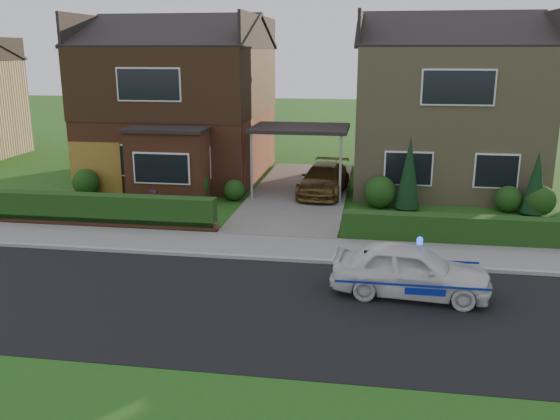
# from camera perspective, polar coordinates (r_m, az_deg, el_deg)

# --- Properties ---
(ground) EXTENTS (120.00, 120.00, 0.00)m
(ground) POSITION_cam_1_polar(r_m,az_deg,el_deg) (13.86, -3.79, -9.14)
(ground) COLOR #1F5216
(ground) RESTS_ON ground
(road) EXTENTS (60.00, 6.00, 0.02)m
(road) POSITION_cam_1_polar(r_m,az_deg,el_deg) (13.86, -3.79, -9.14)
(road) COLOR black
(road) RESTS_ON ground
(kerb) EXTENTS (60.00, 0.16, 0.12)m
(kerb) POSITION_cam_1_polar(r_m,az_deg,el_deg) (16.60, -1.49, -4.68)
(kerb) COLOR #9E9993
(kerb) RESTS_ON ground
(sidewalk) EXTENTS (60.00, 2.00, 0.10)m
(sidewalk) POSITION_cam_1_polar(r_m,az_deg,el_deg) (17.58, -0.88, -3.57)
(sidewalk) COLOR slate
(sidewalk) RESTS_ON ground
(driveway) EXTENTS (3.80, 12.00, 0.12)m
(driveway) POSITION_cam_1_polar(r_m,az_deg,el_deg) (24.15, 1.91, 1.65)
(driveway) COLOR #666059
(driveway) RESTS_ON ground
(house_left) EXTENTS (7.50, 9.53, 7.25)m
(house_left) POSITION_cam_1_polar(r_m,az_deg,el_deg) (27.66, -9.45, 11.05)
(house_left) COLOR brown
(house_left) RESTS_ON ground
(house_right) EXTENTS (7.50, 8.06, 7.25)m
(house_right) POSITION_cam_1_polar(r_m,az_deg,el_deg) (26.54, 15.54, 10.22)
(house_right) COLOR #9B885F
(house_right) RESTS_ON ground
(carport_link) EXTENTS (3.80, 3.00, 2.77)m
(carport_link) POSITION_cam_1_polar(r_m,az_deg,el_deg) (23.63, 1.95, 7.76)
(carport_link) COLOR black
(carport_link) RESTS_ON ground
(garage_door) EXTENTS (2.20, 0.10, 2.10)m
(garage_door) POSITION_cam_1_polar(r_m,az_deg,el_deg) (25.31, -17.29, 3.89)
(garage_door) COLOR brown
(garage_door) RESTS_ON ground
(dwarf_wall) EXTENTS (7.70, 0.25, 0.36)m
(dwarf_wall) POSITION_cam_1_polar(r_m,az_deg,el_deg) (20.38, -16.57, -1.19)
(dwarf_wall) COLOR brown
(dwarf_wall) RESTS_ON ground
(hedge_left) EXTENTS (7.50, 0.55, 0.90)m
(hedge_left) POSITION_cam_1_polar(r_m,az_deg,el_deg) (20.56, -16.36, -1.56)
(hedge_left) COLOR #143510
(hedge_left) RESTS_ON ground
(hedge_right) EXTENTS (7.50, 0.55, 0.80)m
(hedge_right) POSITION_cam_1_polar(r_m,az_deg,el_deg) (18.78, 17.55, -3.22)
(hedge_right) COLOR #143510
(hedge_right) RESTS_ON ground
(shrub_left_far) EXTENTS (1.08, 1.08, 1.08)m
(shrub_left_far) POSITION_cam_1_polar(r_m,az_deg,el_deg) (25.12, -18.17, 2.55)
(shrub_left_far) COLOR #143510
(shrub_left_far) RESTS_ON ground
(shrub_left_mid) EXTENTS (1.32, 1.32, 1.32)m
(shrub_left_mid) POSITION_cam_1_polar(r_m,az_deg,el_deg) (23.22, -8.46, 2.47)
(shrub_left_mid) COLOR #143510
(shrub_left_mid) RESTS_ON ground
(shrub_left_near) EXTENTS (0.84, 0.84, 0.84)m
(shrub_left_near) POSITION_cam_1_polar(r_m,az_deg,el_deg) (23.14, -4.43, 1.93)
(shrub_left_near) COLOR #143510
(shrub_left_near) RESTS_ON ground
(shrub_right_near) EXTENTS (1.20, 1.20, 1.20)m
(shrub_right_near) POSITION_cam_1_polar(r_m,az_deg,el_deg) (22.30, 9.60, 1.73)
(shrub_right_near) COLOR #143510
(shrub_right_near) RESTS_ON ground
(shrub_right_mid) EXTENTS (0.96, 0.96, 0.96)m
(shrub_right_mid) POSITION_cam_1_polar(r_m,az_deg,el_deg) (22.96, 21.13, 0.99)
(shrub_right_mid) COLOR #143510
(shrub_right_mid) RESTS_ON ground
(shrub_right_far) EXTENTS (1.08, 1.08, 1.08)m
(shrub_right_far) POSITION_cam_1_polar(r_m,az_deg,el_deg) (22.90, 23.73, 0.85)
(shrub_right_far) COLOR #143510
(shrub_right_far) RESTS_ON ground
(conifer_a) EXTENTS (0.90, 0.90, 2.60)m
(conifer_a) POSITION_cam_1_polar(r_m,az_deg,el_deg) (21.99, 12.29, 3.28)
(conifer_a) COLOR black
(conifer_a) RESTS_ON ground
(conifer_b) EXTENTS (0.90, 0.90, 2.20)m
(conifer_b) POSITION_cam_1_polar(r_m,az_deg,el_deg) (22.73, 23.40, 2.24)
(conifer_b) COLOR black
(conifer_b) RESTS_ON ground
(police_car) EXTENTS (3.43, 3.85, 1.43)m
(police_car) POSITION_cam_1_polar(r_m,az_deg,el_deg) (14.46, 12.45, -5.69)
(police_car) COLOR silver
(police_car) RESTS_ON ground
(driveway_car) EXTENTS (2.04, 4.19, 1.17)m
(driveway_car) POSITION_cam_1_polar(r_m,az_deg,el_deg) (23.71, 4.26, 2.97)
(driveway_car) COLOR brown
(driveway_car) RESTS_ON driveway
(potted_plant_a) EXTENTS (0.50, 0.43, 0.81)m
(potted_plant_a) POSITION_cam_1_polar(r_m,az_deg,el_deg) (21.41, -15.02, 0.33)
(potted_plant_a) COLOR gray
(potted_plant_a) RESTS_ON ground
(potted_plant_b) EXTENTS (0.57, 0.52, 0.85)m
(potted_plant_b) POSITION_cam_1_polar(r_m,az_deg,el_deg) (22.94, -8.20, 1.71)
(potted_plant_b) COLOR gray
(potted_plant_b) RESTS_ON ground
(potted_plant_c) EXTENTS (0.56, 0.56, 0.76)m
(potted_plant_c) POSITION_cam_1_polar(r_m,az_deg,el_deg) (22.14, -12.08, 0.92)
(potted_plant_c) COLOR gray
(potted_plant_c) RESTS_ON ground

